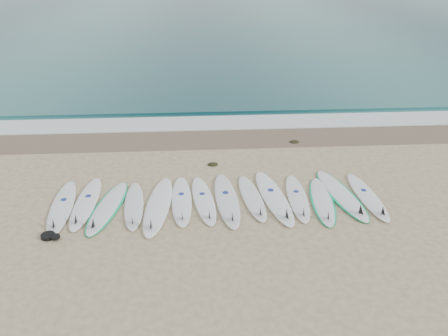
{
  "coord_description": "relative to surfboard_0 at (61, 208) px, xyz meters",
  "views": [
    {
      "loc": [
        -0.38,
        -9.67,
        5.97
      ],
      "look_at": [
        0.27,
        1.1,
        0.4
      ],
      "focal_mm": 35.0,
      "sensor_mm": 36.0,
      "label": 1
    }
  ],
  "objects": [
    {
      "name": "leash_coil",
      "position": [
        0.05,
        -1.2,
        -0.01
      ],
      "size": [
        0.46,
        0.36,
        0.11
      ],
      "color": "black",
      "rests_on": "ground"
    },
    {
      "name": "surfboard_9",
      "position": [
        5.43,
        0.12,
        0.0
      ],
      "size": [
        0.98,
        2.93,
        0.37
      ],
      "rotation": [
        0.0,
        0.0,
        0.14
      ],
      "color": "white",
      "rests_on": "ground"
    },
    {
      "name": "surfboard_2",
      "position": [
        1.15,
        -0.06,
        -0.01
      ],
      "size": [
        1.05,
        2.65,
        0.33
      ],
      "rotation": [
        0.0,
        0.0,
        -0.17
      ],
      "color": "white",
      "rests_on": "ground"
    },
    {
      "name": "surfboard_7",
      "position": [
        4.19,
        0.08,
        0.0
      ],
      "size": [
        0.76,
        2.8,
        0.35
      ],
      "rotation": [
        0.0,
        0.0,
        0.07
      ],
      "color": "silver",
      "rests_on": "ground"
    },
    {
      "name": "surfboard_4",
      "position": [
        2.42,
        -0.1,
        0.0
      ],
      "size": [
        0.84,
        2.92,
        0.37
      ],
      "rotation": [
        0.0,
        0.0,
        -0.08
      ],
      "color": "white",
      "rests_on": "ground"
    },
    {
      "name": "foam_band",
      "position": [
        3.9,
        5.66,
        -0.04
      ],
      "size": [
        120.0,
        1.4,
        0.04
      ],
      "primitive_type": "cube",
      "color": "silver",
      "rests_on": "ground"
    },
    {
      "name": "wet_sand_band",
      "position": [
        3.9,
        4.26,
        -0.05
      ],
      "size": [
        120.0,
        1.8,
        0.01
      ],
      "primitive_type": "cube",
      "color": "brown",
      "rests_on": "ground"
    },
    {
      "name": "surfboard_5",
      "position": [
        3.01,
        0.13,
        -0.0
      ],
      "size": [
        0.64,
        2.54,
        0.32
      ],
      "rotation": [
        0.0,
        0.0,
        0.05
      ],
      "color": "white",
      "rests_on": "ground"
    },
    {
      "name": "surfboard_1",
      "position": [
        0.56,
        0.15,
        -0.0
      ],
      "size": [
        0.59,
        2.64,
        0.34
      ],
      "rotation": [
        0.0,
        0.0,
        -0.02
      ],
      "color": "white",
      "rests_on": "ground"
    },
    {
      "name": "surfboard_8",
      "position": [
        4.85,
        0.16,
        -0.01
      ],
      "size": [
        0.78,
        2.44,
        0.31
      ],
      "rotation": [
        0.0,
        0.0,
        0.12
      ],
      "color": "white",
      "rests_on": "ground"
    },
    {
      "name": "surfboard_10",
      "position": [
        6.03,
        0.09,
        -0.0
      ],
      "size": [
        0.62,
        2.46,
        0.31
      ],
      "rotation": [
        0.0,
        0.0,
        -0.05
      ],
      "color": "white",
      "rests_on": "ground"
    },
    {
      "name": "seaweed_far",
      "position": [
        6.7,
        3.76,
        -0.03
      ],
      "size": [
        0.32,
        0.25,
        0.06
      ],
      "primitive_type": "ellipsoid",
      "color": "black",
      "rests_on": "ground"
    },
    {
      "name": "surfboard_12",
      "position": [
        7.23,
        0.19,
        -0.01
      ],
      "size": [
        1.12,
        2.83,
        0.35
      ],
      "rotation": [
        0.0,
        0.0,
        0.17
      ],
      "color": "white",
      "rests_on": "ground"
    },
    {
      "name": "surfboard_11",
      "position": [
        6.64,
        -0.08,
        -0.01
      ],
      "size": [
        0.84,
        2.48,
        0.31
      ],
      "rotation": [
        0.0,
        0.0,
        -0.11
      ],
      "color": "white",
      "rests_on": "ground"
    },
    {
      "name": "surfboard_0",
      "position": [
        0.0,
        0.0,
        0.0
      ],
      "size": [
        0.76,
        2.69,
        0.34
      ],
      "rotation": [
        0.0,
        0.0,
        0.08
      ],
      "color": "white",
      "rests_on": "ground"
    },
    {
      "name": "surfboard_6",
      "position": [
        3.59,
        0.12,
        -0.0
      ],
      "size": [
        0.85,
        2.52,
        0.32
      ],
      "rotation": [
        0.0,
        0.0,
        0.14
      ],
      "color": "white",
      "rests_on": "ground"
    },
    {
      "name": "ocean",
      "position": [
        3.9,
        32.66,
        -0.04
      ],
      "size": [
        120.0,
        55.0,
        0.03
      ],
      "primitive_type": "cube",
      "color": "#1E575B",
      "rests_on": "ground"
    },
    {
      "name": "surfboard_13",
      "position": [
        7.89,
        0.03,
        -0.0
      ],
      "size": [
        0.65,
        2.52,
        0.32
      ],
      "rotation": [
        0.0,
        0.0,
        0.05
      ],
      "color": "white",
      "rests_on": "ground"
    },
    {
      "name": "seaweed_near",
      "position": [
        3.9,
        2.24,
        -0.03
      ],
      "size": [
        0.31,
        0.24,
        0.06
      ],
      "primitive_type": "ellipsoid",
      "color": "black",
      "rests_on": "ground"
    },
    {
      "name": "surfboard_3",
      "position": [
        1.81,
        -0.03,
        -0.01
      ],
      "size": [
        0.7,
        2.38,
        0.3
      ],
      "rotation": [
        0.0,
        0.0,
        0.09
      ],
      "color": "silver",
      "rests_on": "ground"
    },
    {
      "name": "ground",
      "position": [
        3.9,
        0.16,
        -0.06
      ],
      "size": [
        120.0,
        120.0,
        0.0
      ],
      "primitive_type": "plane",
      "color": "tan"
    },
    {
      "name": "wave_crest",
      "position": [
        3.9,
        7.16,
        -0.01
      ],
      "size": [
        120.0,
        1.0,
        0.1
      ],
      "primitive_type": "cube",
      "color": "#1E575B",
      "rests_on": "ground"
    }
  ]
}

